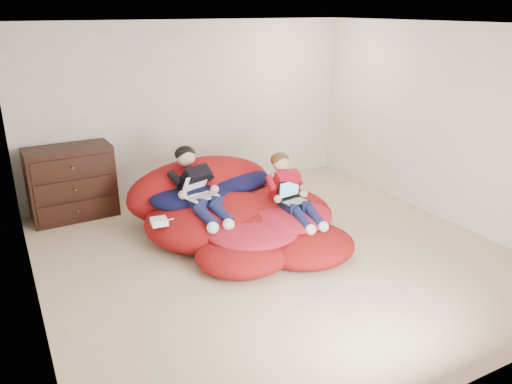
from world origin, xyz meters
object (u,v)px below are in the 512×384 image
(beanbag_pile, at_px, (236,214))
(laptop_white, at_px, (199,190))
(dresser, at_px, (71,183))
(laptop_black, at_px, (292,196))
(older_boy, at_px, (196,184))
(younger_boy, at_px, (290,189))

(beanbag_pile, bearing_deg, laptop_white, 173.03)
(laptop_white, bearing_deg, dresser, 130.19)
(laptop_white, height_order, laptop_black, laptop_white)
(laptop_white, bearing_deg, beanbag_pile, -6.97)
(older_boy, bearing_deg, beanbag_pile, -18.02)
(laptop_black, bearing_deg, dresser, 138.12)
(dresser, relative_size, beanbag_pile, 0.44)
(dresser, relative_size, younger_boy, 1.10)
(beanbag_pile, distance_m, laptop_black, 0.75)
(dresser, xyz_separation_m, older_boy, (1.23, -1.36, 0.20))
(dresser, xyz_separation_m, beanbag_pile, (1.68, -1.51, -0.22))
(beanbag_pile, bearing_deg, dresser, 138.10)
(younger_boy, distance_m, laptop_white, 1.07)
(laptop_white, relative_size, laptop_black, 1.28)
(laptop_white, bearing_deg, laptop_black, -28.03)
(beanbag_pile, relative_size, older_boy, 2.05)
(younger_boy, xyz_separation_m, laptop_white, (-0.97, 0.46, -0.00))
(dresser, relative_size, laptop_white, 2.40)
(beanbag_pile, xyz_separation_m, older_boy, (-0.45, 0.15, 0.42))
(dresser, distance_m, laptop_black, 2.95)
(dresser, relative_size, older_boy, 0.90)
(younger_boy, distance_m, laptop_black, 0.09)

